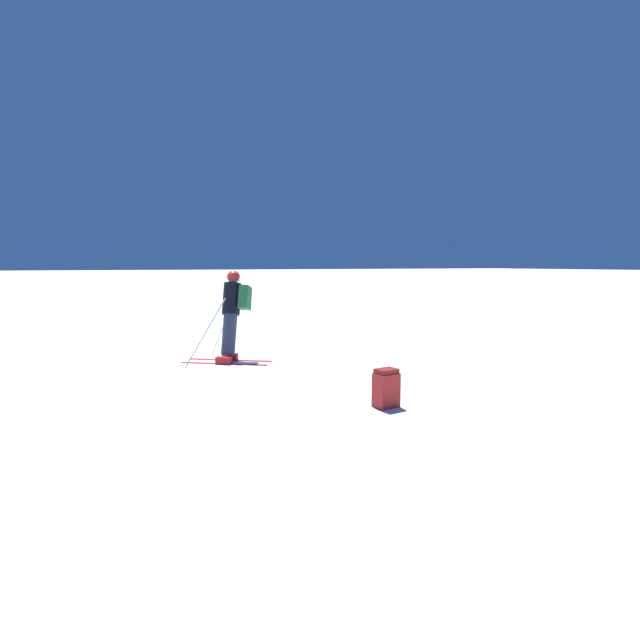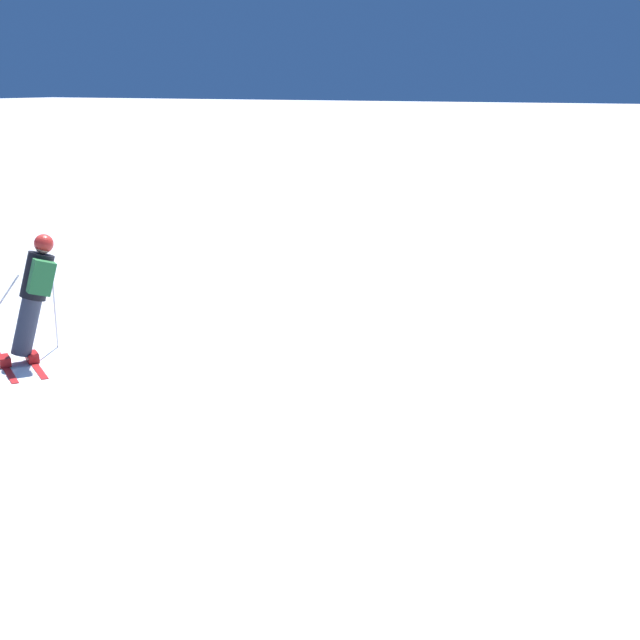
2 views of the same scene
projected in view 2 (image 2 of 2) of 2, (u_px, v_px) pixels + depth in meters
name	position (u px, v px, depth m)	size (l,w,h in m)	color
ground_plane	(87.00, 340.00, 12.94)	(300.00, 300.00, 0.00)	white
skier	(34.00, 292.00, 11.69)	(1.49, 1.63, 1.75)	red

